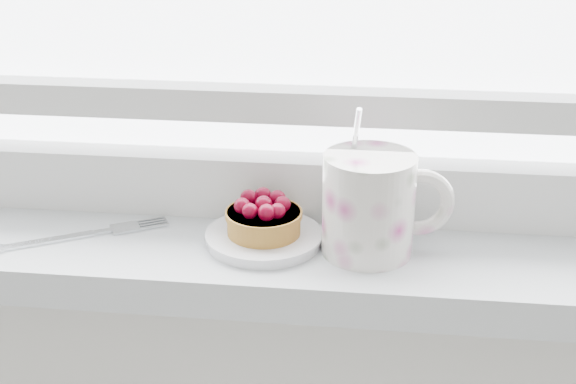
# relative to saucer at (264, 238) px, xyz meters

# --- Properties ---
(saucer) EXTENTS (0.12, 0.12, 0.01)m
(saucer) POSITION_rel_saucer_xyz_m (0.00, 0.00, 0.00)
(saucer) COLOR white
(saucer) RESTS_ON windowsill
(raspberry_tart) EXTENTS (0.08, 0.08, 0.04)m
(raspberry_tart) POSITION_rel_saucer_xyz_m (-0.00, 0.00, 0.02)
(raspberry_tart) COLOR #956120
(raspberry_tart) RESTS_ON saucer
(floral_mug) EXTENTS (0.14, 0.10, 0.15)m
(floral_mug) POSITION_rel_saucer_xyz_m (0.11, -0.01, 0.05)
(floral_mug) COLOR silver
(floral_mug) RESTS_ON windowsill
(fork) EXTENTS (0.18, 0.11, 0.00)m
(fork) POSITION_rel_saucer_xyz_m (-0.20, -0.01, -0.00)
(fork) COLOR silver
(fork) RESTS_ON windowsill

